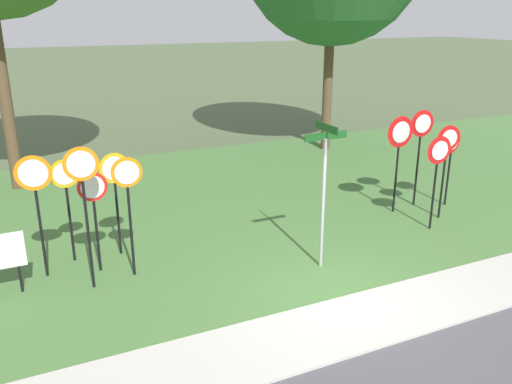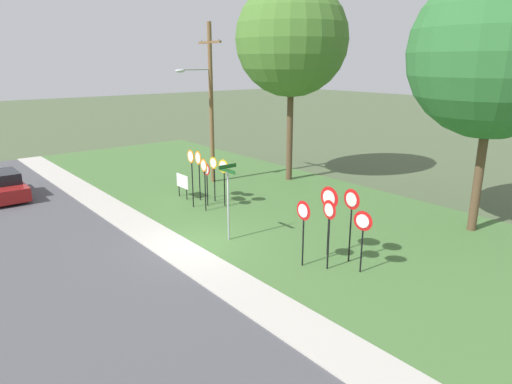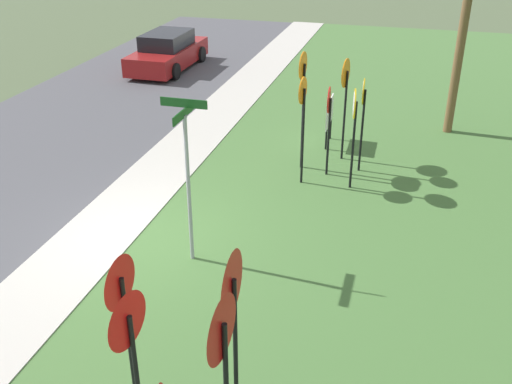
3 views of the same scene
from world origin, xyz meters
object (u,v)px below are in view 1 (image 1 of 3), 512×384
object	(u,v)px
stop_sign_center_tall	(84,189)
yield_sign_near_left	(447,150)
yield_sign_center	(421,135)
street_name_post	(324,185)
stop_sign_far_left	(94,202)
stop_sign_near_right	(36,191)
yield_sign_near_right	(452,149)
stop_sign_far_center	(128,193)
stop_sign_far_right	(67,190)
yield_sign_far_left	(438,161)
yield_sign_far_right	(400,141)
stop_sign_near_left	(115,183)

from	to	relation	value
stop_sign_center_tall	yield_sign_near_left	bearing A→B (deg)	3.68
stop_sign_center_tall	yield_sign_center	bearing A→B (deg)	10.37
street_name_post	stop_sign_far_left	bearing A→B (deg)	157.58
stop_sign_near_right	yield_sign_near_right	distance (m)	10.51
stop_sign_center_tall	yield_sign_near_left	xyz separation A→B (m)	(8.84, -0.06, -0.21)
yield_sign_near_right	yield_sign_center	distance (m)	0.97
stop_sign_near_right	stop_sign_far_center	size ratio (longest dim) A/B	1.02
stop_sign_far_center	stop_sign_far_left	bearing A→B (deg)	145.25
yield_sign_near_left	stop_sign_center_tall	bearing A→B (deg)	-171.78
street_name_post	stop_sign_far_right	bearing A→B (deg)	152.15
stop_sign_far_right	yield_sign_far_left	size ratio (longest dim) A/B	0.97
stop_sign_far_right	yield_sign_far_right	xyz separation A→B (m)	(8.23, -0.58, 0.34)
yield_sign_center	stop_sign_center_tall	bearing A→B (deg)	-169.45
yield_sign_near_right	stop_sign_far_center	bearing A→B (deg)	172.04
yield_sign_near_right	stop_sign_near_left	bearing A→B (deg)	164.76
stop_sign_near_left	stop_sign_near_right	size ratio (longest dim) A/B	0.91
stop_sign_near_left	stop_sign_far_left	xyz separation A→B (m)	(-0.56, -0.64, -0.15)
yield_sign_near_left	yield_sign_center	bearing A→B (deg)	95.07
stop_sign_near_left	stop_sign_far_right	distance (m)	0.99
stop_sign_center_tall	yield_sign_far_left	bearing A→B (deg)	0.28
stop_sign_near_left	yield_sign_far_right	world-z (taller)	yield_sign_far_right
yield_sign_far_right	yield_sign_center	xyz separation A→B (m)	(0.86, 0.18, 0.04)
stop_sign_far_center	yield_sign_near_left	size ratio (longest dim) A/B	1.02
yield_sign_center	street_name_post	bearing A→B (deg)	-150.26
stop_sign_near_left	yield_sign_far_left	distance (m)	7.53
stop_sign_far_center	yield_sign_far_right	world-z (taller)	yield_sign_far_right
yield_sign_far_right	stop_sign_near_right	bearing A→B (deg)	178.98
stop_sign_center_tall	yield_sign_center	size ratio (longest dim) A/B	1.06
stop_sign_center_tall	yield_sign_center	distance (m)	8.96
stop_sign_near_left	stop_sign_near_right	world-z (taller)	stop_sign_near_right
stop_sign_far_center	yield_sign_far_left	size ratio (longest dim) A/B	1.07
stop_sign_far_left	stop_sign_near_right	bearing A→B (deg)	165.21
street_name_post	stop_sign_far_center	bearing A→B (deg)	160.93
stop_sign_near_right	yield_sign_center	world-z (taller)	yield_sign_center
yield_sign_far_right	yield_sign_center	bearing A→B (deg)	11.04
stop_sign_far_right	yield_sign_near_right	bearing A→B (deg)	-7.75
stop_sign_far_center	yield_sign_far_left	xyz separation A→B (m)	(7.26, -0.71, -0.03)
stop_sign_near_right	yield_sign_center	bearing A→B (deg)	8.08
stop_sign_center_tall	yield_sign_near_left	world-z (taller)	stop_sign_center_tall
street_name_post	yield_sign_far_right	bearing A→B (deg)	28.57
yield_sign_far_right	street_name_post	distance (m)	4.00
stop_sign_near_right	yield_sign_near_left	world-z (taller)	stop_sign_near_right
yield_sign_far_left	stop_sign_near_left	bearing A→B (deg)	168.85
stop_sign_far_left	yield_sign_near_left	distance (m)	8.63
stop_sign_near_right	stop_sign_far_right	bearing A→B (deg)	47.30
stop_sign_near_right	yield_sign_center	xyz separation A→B (m)	(9.70, 0.10, 0.15)
stop_sign_center_tall	yield_sign_far_right	bearing A→B (deg)	9.80
yield_sign_far_right	stop_sign_near_left	bearing A→B (deg)	175.56
stop_sign_far_center	yield_sign_far_right	distance (m)	7.23
yield_sign_far_right	yield_sign_near_left	bearing A→B (deg)	-47.95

